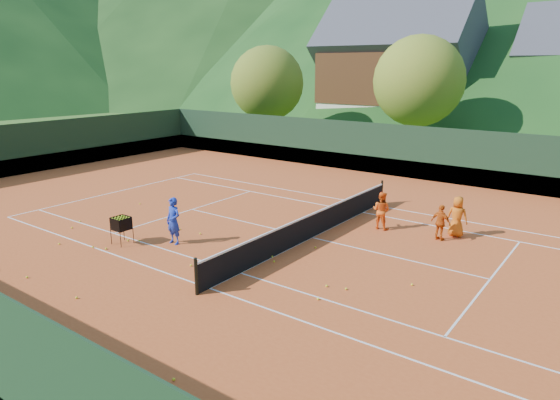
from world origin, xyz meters
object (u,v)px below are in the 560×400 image
Objects in this scene: student_a at (381,210)px; tennis_net at (312,225)px; student_b at (441,223)px; ball_hopper at (121,224)px; coach at (173,221)px; student_c at (457,217)px; chalet_left at (397,72)px.

tennis_net is (-1.60, -2.52, -0.25)m from student_a.
ball_hopper is (-9.13, -7.18, 0.07)m from student_b.
coach is at bearing 50.67° from student_a.
ball_hopper is (-1.51, -1.13, -0.11)m from coach.
coach is 10.50m from student_c.
coach is 34.42m from chalet_left.
student_b is at bearing 62.19° from student_c.
chalet_left reaches higher than coach.
student_a is at bearing 46.48° from ball_hopper.
ball_hopper is at bearing 48.39° from student_a.
student_c is at bearing 41.72° from coach.
student_b is (2.35, 0.04, -0.07)m from student_a.
student_c is 30.62m from chalet_left.
ball_hopper is at bearing -82.07° from chalet_left.
tennis_net is at bearing 41.71° from ball_hopper.
coach reaches higher than ball_hopper.
ball_hopper is (-6.78, -7.14, -0.00)m from student_a.
ball_hopper is 35.29m from chalet_left.
ball_hopper is 0.07× the size of chalet_left.
student_b is at bearing 33.00° from tennis_net.
tennis_net is 32.04m from chalet_left.
coach is 1.27× the size of student_b.
student_a is 0.12× the size of tennis_net.
tennis_net is at bearing 59.53° from student_a.
tennis_net is (-4.29, -3.36, -0.27)m from student_c.
student_b is 31.17m from chalet_left.
tennis_net is (-3.95, -2.56, -0.18)m from student_b.
student_c is at bearing -160.77° from student_a.
chalet_left is (-10.00, 30.00, 5.13)m from tennis_net.
tennis_net is at bearing 46.07° from student_b.
student_a is at bearing 49.76° from coach.
student_b is (7.62, 6.06, -0.18)m from coach.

